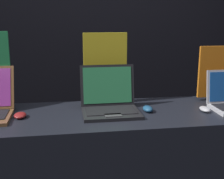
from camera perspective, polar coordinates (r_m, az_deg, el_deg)
The scene contains 7 objects.
wall_back at distance 3.11m, azimuth -3.63°, elevation 10.51°, with size 8.00×0.05×2.80m.
mouse_front at distance 1.93m, azimuth -16.46°, elevation -4.54°, with size 0.07×0.10×0.03m.
laptop_middle at distance 1.95m, azimuth -0.44°, elevation -2.25°, with size 0.35×0.32×0.28m.
mouse_middle at distance 1.97m, azimuth 6.56°, elevation -3.54°, with size 0.06×0.10×0.04m.
promo_stand_middle at distance 2.10m, azimuth -1.25°, elevation 3.53°, with size 0.29×0.07×0.48m.
mouse_back at distance 2.05m, azimuth 16.65°, elevation -3.46°, with size 0.06×0.10×0.03m.
promo_stand_back at distance 2.33m, azimuth 19.31°, elevation 2.58°, with size 0.34×0.07×0.38m.
Camera 1 is at (-0.29, -1.51, 1.56)m, focal length 50.00 mm.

